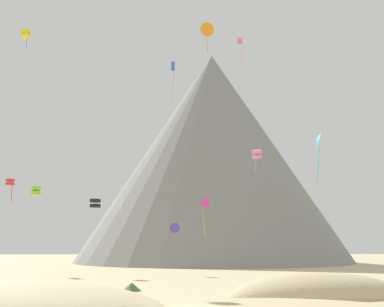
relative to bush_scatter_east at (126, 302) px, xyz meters
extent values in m
ellipsoid|color=#C6B284|center=(17.18, 6.86, -0.36)|extent=(18.46, 12.65, 4.35)
cone|color=#477238|center=(0.00, 0.00, 0.00)|extent=(3.20, 3.20, 0.72)
cone|color=#477238|center=(-0.42, 13.23, 0.07)|extent=(2.76, 2.76, 0.86)
cone|color=gray|center=(15.32, 93.96, 27.89)|extent=(93.72, 93.72, 56.50)
cone|color=gray|center=(22.05, 91.38, 13.34)|extent=(56.87, 56.87, 27.39)
cube|color=#8CD133|center=(-19.33, 47.18, 12.90)|extent=(1.90, 1.92, 0.80)
cube|color=#8CD133|center=(-19.33, 47.18, 13.71)|extent=(1.90, 1.92, 0.80)
cone|color=#5138B2|center=(4.49, 42.05, 6.98)|extent=(1.64, 0.45, 1.64)
cube|color=blue|center=(3.91, 33.25, 31.16)|extent=(0.55, 0.42, 1.42)
cylinder|color=#E5668C|center=(3.91, 33.25, 28.28)|extent=(0.47, 0.12, 4.33)
cone|color=#33BCDB|center=(19.82, 13.70, 15.79)|extent=(1.23, 1.98, 1.85)
cylinder|color=#33BCDB|center=(19.80, 13.70, 12.90)|extent=(0.58, 0.29, 3.91)
cube|color=red|center=(-15.84, 21.21, 11.58)|extent=(0.98, 0.98, 0.33)
cube|color=red|center=(-15.84, 21.21, 12.01)|extent=(0.98, 0.98, 0.33)
cylinder|color=red|center=(-15.57, 21.21, 10.43)|extent=(0.12, 0.25, 1.97)
cube|color=white|center=(-4.93, 49.93, 13.52)|extent=(0.54, 0.40, 1.48)
cylinder|color=white|center=(-4.99, 49.93, 11.50)|extent=(0.18, 0.36, 2.57)
cube|color=black|center=(-8.15, 40.19, 10.34)|extent=(1.66, 1.66, 0.56)
cube|color=black|center=(-8.15, 40.19, 11.14)|extent=(1.66, 1.66, 0.56)
cube|color=yellow|center=(-18.49, 33.12, 35.55)|extent=(1.37, 1.30, 0.74)
cube|color=yellow|center=(-18.49, 33.12, 36.16)|extent=(1.37, 1.30, 0.74)
cylinder|color=purple|center=(-18.28, 33.12, 34.41)|extent=(0.17, 0.34, 1.76)
cone|color=#D1339E|center=(8.84, 34.91, 10.48)|extent=(1.40, 0.51, 1.43)
cylinder|color=gold|center=(8.68, 34.91, 7.56)|extent=(0.50, 0.32, 4.43)
cone|color=orange|center=(7.91, 18.31, 30.65)|extent=(1.87, 1.05, 1.79)
cylinder|color=orange|center=(7.98, 18.31, 28.67)|extent=(0.20, 0.18, 2.21)
cube|color=pink|center=(17.59, 39.18, 18.25)|extent=(1.80, 1.85, 0.92)
cube|color=pink|center=(17.59, 39.18, 19.06)|extent=(1.80, 1.85, 0.92)
cylinder|color=pink|center=(17.38, 39.18, 16.93)|extent=(0.27, 0.22, 2.07)
cube|color=#E5668C|center=(16.48, 47.88, 41.58)|extent=(1.04, 0.42, 1.22)
cylinder|color=#E5668C|center=(16.73, 47.88, 38.79)|extent=(0.28, 0.16, 4.45)
camera|label=1|loc=(3.11, -41.22, 4.50)|focal=47.78mm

